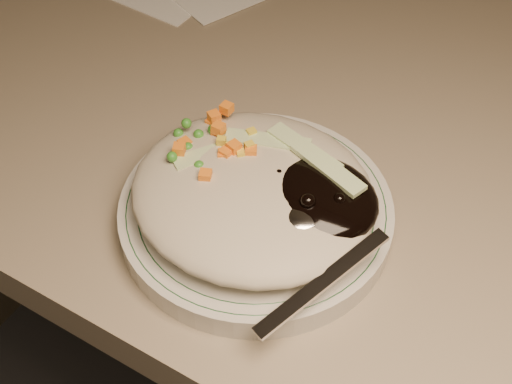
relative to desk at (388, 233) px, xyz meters
The scene contains 4 objects.
desk is the anchor object (origin of this frame).
plate 0.30m from the desk, 104.63° to the right, with size 0.22×0.22×0.02m, color beige.
plate_rim 0.31m from the desk, 104.63° to the right, with size 0.21×0.21×0.00m.
meal 0.32m from the desk, 103.47° to the right, with size 0.21×0.19×0.05m.
Camera 1 is at (0.14, 0.85, 1.19)m, focal length 50.00 mm.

